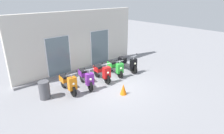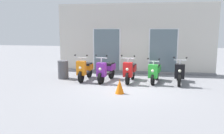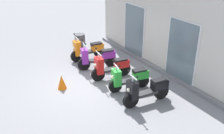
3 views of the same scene
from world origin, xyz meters
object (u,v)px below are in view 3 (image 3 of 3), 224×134
(scooter_red, at_px, (111,67))
(scooter_green, at_px, (129,78))
(scooter_purple, at_px, (97,57))
(trash_bin, at_px, (80,43))
(traffic_cone, at_px, (62,82))
(scooter_black, at_px, (146,90))
(scooter_orange, at_px, (87,50))

(scooter_red, relative_size, scooter_green, 1.06)
(scooter_purple, height_order, trash_bin, scooter_purple)
(trash_bin, bearing_deg, scooter_red, -3.53)
(scooter_purple, xyz_separation_m, traffic_cone, (0.84, -1.85, -0.22))
(scooter_green, bearing_deg, scooter_red, -174.64)
(scooter_red, height_order, scooter_black, scooter_red)
(scooter_purple, relative_size, traffic_cone, 3.13)
(scooter_black, xyz_separation_m, traffic_cone, (-2.26, -1.95, -0.22))
(trash_bin, bearing_deg, traffic_cone, -35.22)
(trash_bin, height_order, traffic_cone, trash_bin)
(scooter_green, bearing_deg, trash_bin, 178.72)
(scooter_green, relative_size, trash_bin, 1.80)
(scooter_green, bearing_deg, scooter_orange, -178.88)
(scooter_red, height_order, traffic_cone, scooter_red)
(scooter_orange, xyz_separation_m, scooter_green, (3.09, 0.06, -0.01))
(scooter_orange, height_order, scooter_green, scooter_orange)
(scooter_orange, height_order, traffic_cone, scooter_orange)
(scooter_red, xyz_separation_m, traffic_cone, (-0.21, -1.87, -0.23))
(scooter_red, height_order, scooter_green, scooter_red)
(scooter_black, height_order, traffic_cone, scooter_black)
(scooter_orange, distance_m, scooter_red, 2.03)
(scooter_orange, bearing_deg, scooter_green, 1.12)
(scooter_purple, bearing_deg, trash_bin, 174.16)
(scooter_black, relative_size, traffic_cone, 3.24)
(scooter_purple, xyz_separation_m, scooter_black, (3.10, 0.10, 0.00))
(scooter_orange, xyz_separation_m, scooter_purple, (0.98, -0.06, 0.01))
(scooter_red, xyz_separation_m, scooter_green, (1.06, 0.10, -0.02))
(scooter_orange, bearing_deg, traffic_cone, -46.36)
(traffic_cone, bearing_deg, scooter_purple, 114.40)
(scooter_orange, bearing_deg, scooter_purple, -3.41)
(scooter_orange, relative_size, scooter_green, 1.06)
(scooter_red, bearing_deg, scooter_black, 2.31)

